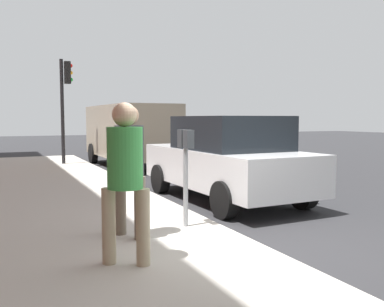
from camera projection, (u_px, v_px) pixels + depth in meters
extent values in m
plane|color=#2B2B2D|center=(253.00, 251.00, 5.51)|extent=(80.00, 80.00, 0.00)
cube|color=#B7B2A8|center=(0.00, 283.00, 4.24)|extent=(28.00, 6.00, 0.15)
cylinder|color=gray|center=(186.00, 187.00, 6.13)|extent=(0.07, 0.07, 1.15)
cube|color=#383D42|center=(188.00, 139.00, 5.98)|extent=(0.16, 0.11, 0.26)
cube|color=#383D42|center=(183.00, 139.00, 6.16)|extent=(0.16, 0.11, 0.26)
cube|color=#268C33|center=(192.00, 138.00, 6.00)|extent=(0.10, 0.01, 0.10)
cube|color=#268C33|center=(187.00, 137.00, 6.18)|extent=(0.10, 0.01, 0.10)
cylinder|color=#726656|center=(121.00, 204.00, 5.72)|extent=(0.15, 0.15, 0.83)
cylinder|color=#726656|center=(140.00, 208.00, 5.48)|extent=(0.15, 0.15, 0.83)
cylinder|color=#333338|center=(129.00, 150.00, 5.54)|extent=(0.38, 0.38, 0.66)
sphere|color=tan|center=(129.00, 115.00, 5.50)|extent=(0.26, 0.26, 0.26)
cylinder|color=tan|center=(109.00, 226.00, 4.56)|extent=(0.15, 0.15, 0.83)
cylinder|color=tan|center=(143.00, 227.00, 4.51)|extent=(0.15, 0.15, 0.83)
cylinder|color=green|center=(125.00, 158.00, 4.47)|extent=(0.38, 0.38, 0.66)
sphere|color=beige|center=(124.00, 115.00, 4.43)|extent=(0.26, 0.26, 0.26)
cube|color=silver|center=(225.00, 167.00, 8.87)|extent=(4.46, 1.98, 0.76)
cube|color=black|center=(230.00, 133.00, 8.63)|extent=(2.25, 1.76, 0.68)
cylinder|color=black|center=(160.00, 179.00, 9.78)|extent=(0.67, 0.24, 0.66)
cylinder|color=black|center=(225.00, 174.00, 10.56)|extent=(0.67, 0.24, 0.66)
cylinder|color=black|center=(224.00, 200.00, 7.23)|extent=(0.67, 0.24, 0.66)
cylinder|color=black|center=(303.00, 192.00, 8.02)|extent=(0.67, 0.24, 0.66)
cube|color=gray|center=(130.00, 131.00, 15.08)|extent=(5.23, 2.08, 1.80)
cylinder|color=black|center=(93.00, 153.00, 16.26)|extent=(0.76, 0.23, 0.76)
cylinder|color=black|center=(140.00, 152.00, 17.08)|extent=(0.76, 0.23, 0.76)
cylinder|color=black|center=(117.00, 161.00, 13.22)|extent=(0.76, 0.23, 0.76)
cylinder|color=black|center=(173.00, 159.00, 14.05)|extent=(0.76, 0.23, 0.76)
cylinder|color=black|center=(62.00, 112.00, 14.60)|extent=(0.12, 0.12, 3.60)
cube|color=black|center=(67.00, 73.00, 14.57)|extent=(0.24, 0.20, 0.76)
sphere|color=red|center=(71.00, 66.00, 14.60)|extent=(0.14, 0.14, 0.14)
sphere|color=orange|center=(71.00, 73.00, 14.62)|extent=(0.14, 0.14, 0.14)
sphere|color=green|center=(71.00, 80.00, 14.64)|extent=(0.14, 0.14, 0.14)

